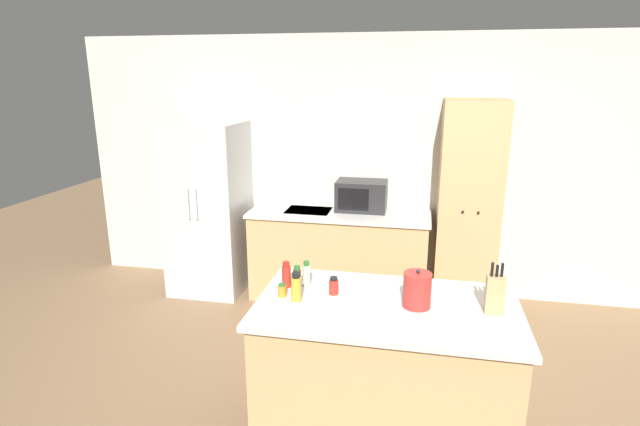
{
  "coord_description": "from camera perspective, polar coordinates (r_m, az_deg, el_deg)",
  "views": [
    {
      "loc": [
        -0.02,
        -2.69,
        2.22
      ],
      "look_at": [
        -0.86,
        1.4,
        1.05
      ],
      "focal_mm": 28.0,
      "sensor_mm": 36.0,
      "label": 1
    }
  ],
  "objects": [
    {
      "name": "wall_back",
      "position": [
        5.1,
        11.64,
        4.94
      ],
      "size": [
        7.2,
        0.06,
        2.6
      ],
      "color": "beige",
      "rests_on": "ground_plane"
    },
    {
      "name": "refrigerator",
      "position": [
        5.28,
        -12.61,
        0.53
      ],
      "size": [
        0.74,
        0.72,
        1.76
      ],
      "color": "#B7BABC",
      "rests_on": "ground_plane"
    },
    {
      "name": "back_counter",
      "position": [
        5.08,
        2.16,
        -4.75
      ],
      "size": [
        1.78,
        0.63,
        0.9
      ],
      "color": "tan",
      "rests_on": "ground_plane"
    },
    {
      "name": "pantry_cabinet",
      "position": [
        4.88,
        16.51,
        0.55
      ],
      "size": [
        0.55,
        0.59,
        2.01
      ],
      "color": "tan",
      "rests_on": "ground_plane"
    },
    {
      "name": "kitchen_island",
      "position": [
        3.21,
        7.36,
        -17.68
      ],
      "size": [
        1.53,
        0.87,
        0.92
      ],
      "color": "tan",
      "rests_on": "ground_plane"
    },
    {
      "name": "microwave",
      "position": [
        4.98,
        4.76,
        1.99
      ],
      "size": [
        0.49,
        0.34,
        0.3
      ],
      "color": "#232326",
      "rests_on": "back_counter"
    },
    {
      "name": "knife_block",
      "position": [
        2.97,
        19.34,
        -8.7
      ],
      "size": [
        0.1,
        0.08,
        0.3
      ],
      "color": "tan",
      "rests_on": "kitchen_island"
    },
    {
      "name": "spice_bottle_tall_dark",
      "position": [
        2.97,
        -2.74,
        -8.5
      ],
      "size": [
        0.06,
        0.06,
        0.18
      ],
      "color": "gold",
      "rests_on": "kitchen_island"
    },
    {
      "name": "spice_bottle_short_red",
      "position": [
        3.15,
        -3.87,
        -7.11
      ],
      "size": [
        0.06,
        0.06,
        0.17
      ],
      "color": "#B2281E",
      "rests_on": "kitchen_island"
    },
    {
      "name": "spice_bottle_amber_oil",
      "position": [
        3.17,
        -1.56,
        -6.99
      ],
      "size": [
        0.05,
        0.05,
        0.16
      ],
      "color": "beige",
      "rests_on": "kitchen_island"
    },
    {
      "name": "spice_bottle_green_herb",
      "position": [
        3.16,
        -2.63,
        -7.31
      ],
      "size": [
        0.05,
        0.05,
        0.14
      ],
      "color": "#563319",
      "rests_on": "kitchen_island"
    },
    {
      "name": "spice_bottle_pale_salt",
      "position": [
        3.04,
        -4.36,
        -8.81
      ],
      "size": [
        0.05,
        0.05,
        0.08
      ],
      "color": "orange",
      "rests_on": "kitchen_island"
    },
    {
      "name": "spice_bottle_orange_cap",
      "position": [
        3.06,
        1.57,
        -8.35
      ],
      "size": [
        0.06,
        0.06,
        0.11
      ],
      "color": "#B2281E",
      "rests_on": "kitchen_island"
    },
    {
      "name": "kettle",
      "position": [
        2.94,
        11.11,
        -8.62
      ],
      "size": [
        0.16,
        0.16,
        0.23
      ],
      "color": "#B72D28",
      "rests_on": "kitchen_island"
    }
  ]
}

